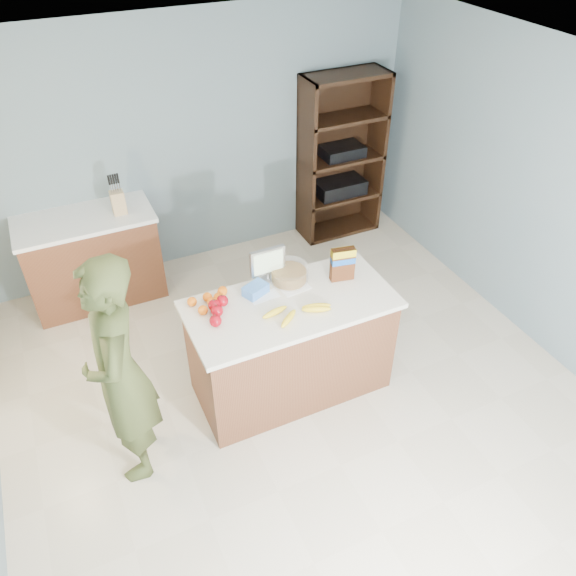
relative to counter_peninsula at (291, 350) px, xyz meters
name	(u,v)px	position (x,y,z in m)	size (l,w,h in m)	color
floor	(306,411)	(0.00, -0.30, -0.42)	(4.50, 5.00, 0.02)	beige
walls	(312,237)	(0.00, -0.30, 1.24)	(4.52, 5.02, 2.51)	slate
counter_peninsula	(291,350)	(0.00, 0.00, 0.00)	(1.56, 0.76, 0.90)	brown
back_cabinet	(93,258)	(-1.20, 1.90, 0.04)	(1.24, 0.62, 0.90)	brown
shelving_unit	(339,159)	(1.55, 2.05, 0.45)	(0.90, 0.40, 1.80)	black
person	(120,375)	(-1.30, -0.17, 0.46)	(0.64, 0.42, 1.76)	#3B431F
knife_block	(118,202)	(-0.87, 1.84, 0.60)	(0.12, 0.10, 0.31)	tan
envelopes	(281,293)	(-0.02, 0.14, 0.49)	(0.48, 0.14, 0.00)	white
bananas	(299,311)	(0.00, -0.14, 0.51)	(0.52, 0.23, 0.05)	yellow
apples	(217,309)	(-0.53, 0.10, 0.53)	(0.21, 0.28, 0.09)	maroon
oranges	(212,299)	(-0.53, 0.24, 0.52)	(0.32, 0.22, 0.07)	orange
blue_carton	(256,290)	(-0.20, 0.20, 0.52)	(0.18, 0.12, 0.08)	blue
salad_bowl	(289,274)	(0.10, 0.25, 0.54)	(0.30, 0.30, 0.13)	#267219
tv	(268,263)	(-0.04, 0.33, 0.64)	(0.28, 0.12, 0.28)	silver
cereal_box	(343,262)	(0.48, 0.10, 0.65)	(0.19, 0.10, 0.28)	#592B14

